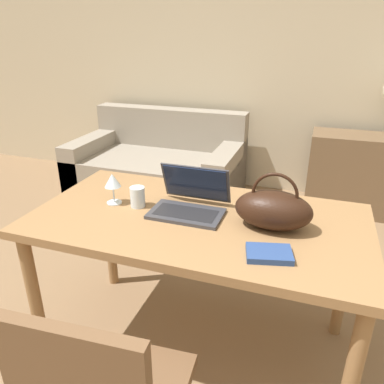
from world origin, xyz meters
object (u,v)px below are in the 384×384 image
(wine_glass, at_px, (113,182))
(handbag, at_px, (273,209))
(drinking_glass, at_px, (138,197))
(laptop, at_px, (191,199))
(couch, at_px, (159,168))

(wine_glass, bearing_deg, handbag, 0.25)
(drinking_glass, relative_size, wine_glass, 0.64)
(laptop, distance_m, wine_glass, 0.39)
(couch, distance_m, laptop, 2.08)
(laptop, height_order, handbag, handbag)
(wine_glass, height_order, handbag, handbag)
(couch, height_order, laptop, laptop)
(couch, height_order, drinking_glass, drinking_glass)
(wine_glass, bearing_deg, couch, 107.56)
(laptop, distance_m, drinking_glass, 0.26)
(drinking_glass, xyz_separation_m, handbag, (0.64, -0.00, 0.04))
(handbag, bearing_deg, couch, 126.59)
(couch, bearing_deg, wine_glass, -72.44)
(couch, distance_m, drinking_glass, 2.02)
(laptop, bearing_deg, handbag, -7.64)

